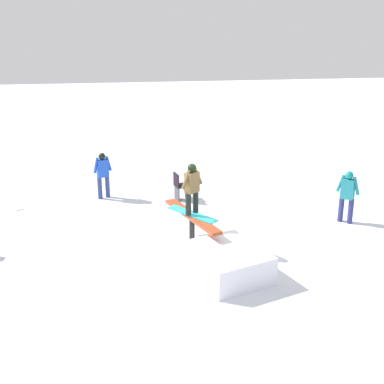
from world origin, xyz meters
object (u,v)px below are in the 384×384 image
main_rider_on_rail (192,190)px  bystander_blue (103,173)px  loose_snowboard_white (9,205)px  folding_chair (181,187)px  rail_feature (192,220)px  bystander_teal (347,194)px

main_rider_on_rail → bystander_blue: (4.02, 2.32, -0.72)m
loose_snowboard_white → folding_chair: bearing=-132.9°
main_rider_on_rail → rail_feature: bearing=0.0°
main_rider_on_rail → bystander_blue: 4.69m
bystander_blue → folding_chair: 2.50m
rail_feature → main_rider_on_rail: size_ratio=1.79×
bystander_teal → folding_chair: (2.44, 4.43, -0.43)m
bystander_blue → rail_feature: bearing=-84.7°
bystander_blue → folding_chair: (-0.46, -2.42, -0.42)m
main_rider_on_rail → loose_snowboard_white: 6.59m
rail_feature → bystander_blue: 4.64m
bystander_blue → loose_snowboard_white: bearing=161.4°
main_rider_on_rail → loose_snowboard_white: main_rider_on_rail is taller
main_rider_on_rail → folding_chair: 3.73m
loose_snowboard_white → folding_chair: (-0.16, -5.32, 0.40)m
bystander_teal → loose_snowboard_white: 10.13m
rail_feature → bystander_teal: bearing=-97.1°
loose_snowboard_white → bystander_blue: bearing=-125.2°
main_rider_on_rail → loose_snowboard_white: (3.71, 5.22, -1.54)m
bystander_blue → folding_chair: bearing=-35.5°
bystander_blue → bystander_teal: size_ratio=0.98×
bystander_blue → bystander_teal: bystander_teal is taller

